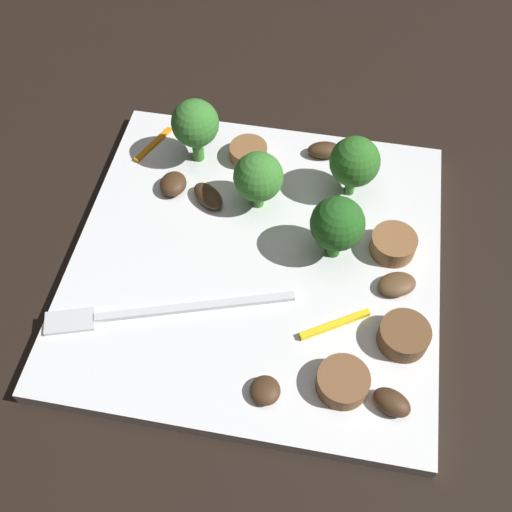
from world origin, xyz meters
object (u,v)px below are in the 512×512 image
(fork, at_px, (152,312))
(pepper_strip_2, at_px, (153,144))
(mushroom_5, at_px, (173,184))
(sausage_slice_3, at_px, (404,336))
(mushroom_2, at_px, (397,284))
(broccoli_floret_1, at_px, (258,177))
(broccoli_floret_3, at_px, (355,162))
(sausage_slice_2, at_px, (393,244))
(plate, at_px, (256,261))
(broccoli_floret_2, at_px, (337,225))
(mushroom_0, at_px, (208,196))
(sausage_slice_1, at_px, (248,152))
(mushroom_3, at_px, (325,150))
(pepper_strip_0, at_px, (335,324))
(mushroom_4, at_px, (392,402))
(broccoli_floret_0, at_px, (195,124))
(mushroom_1, at_px, (265,390))
(sausage_slice_0, at_px, (343,382))

(fork, bearing_deg, pepper_strip_2, -92.19)
(mushroom_5, bearing_deg, sausage_slice_3, 151.00)
(mushroom_2, bearing_deg, broccoli_floret_1, -27.98)
(sausage_slice_3, relative_size, pepper_strip_2, 0.75)
(mushroom_5, bearing_deg, broccoli_floret_1, 177.69)
(broccoli_floret_3, relative_size, sausage_slice_2, 1.61)
(broccoli_floret_3, xyz_separation_m, sausage_slice_2, (-0.04, 0.05, -0.03))
(mushroom_2, bearing_deg, plate, -5.11)
(fork, xyz_separation_m, sausage_slice_2, (-0.17, -0.09, 0.01))
(broccoli_floret_2, relative_size, mushroom_0, 1.78)
(broccoli_floret_3, distance_m, sausage_slice_3, 0.14)
(sausage_slice_1, height_order, mushroom_3, same)
(broccoli_floret_1, bearing_deg, pepper_strip_0, 126.12)
(broccoli_floret_3, relative_size, mushroom_3, 1.92)
(mushroom_4, bearing_deg, fork, -12.66)
(mushroom_2, relative_size, mushroom_4, 1.12)
(broccoli_floret_0, bearing_deg, sausage_slice_2, 158.08)
(fork, xyz_separation_m, mushroom_4, (-0.17, 0.04, 0.00))
(sausage_slice_1, bearing_deg, mushroom_3, -166.89)
(mushroom_2, bearing_deg, mushroom_1, 50.27)
(mushroom_2, distance_m, mushroom_4, 0.09)
(fork, height_order, broccoli_floret_0, broccoli_floret_0)
(fork, xyz_separation_m, pepper_strip_0, (-0.13, -0.01, 0.00))
(broccoli_floret_1, height_order, pepper_strip_2, broccoli_floret_1)
(broccoli_floret_2, bearing_deg, sausage_slice_3, 129.95)
(broccoli_floret_3, xyz_separation_m, mushroom_0, (0.11, 0.03, -0.03))
(broccoli_floret_1, bearing_deg, sausage_slice_0, 119.75)
(broccoli_floret_1, xyz_separation_m, sausage_slice_1, (0.02, -0.05, -0.03))
(broccoli_floret_2, bearing_deg, broccoli_floret_1, -29.70)
(sausage_slice_2, xyz_separation_m, mushroom_4, (-0.01, 0.13, -0.00))
(broccoli_floret_3, height_order, pepper_strip_2, broccoli_floret_3)
(plate, xyz_separation_m, sausage_slice_0, (-0.08, 0.09, 0.01))
(broccoli_floret_2, xyz_separation_m, sausage_slice_3, (-0.06, 0.07, -0.03))
(broccoli_floret_2, height_order, mushroom_4, broccoli_floret_2)
(plate, xyz_separation_m, fork, (0.06, 0.06, 0.01))
(sausage_slice_1, distance_m, mushroom_0, 0.06)
(broccoli_floret_1, relative_size, mushroom_1, 2.48)
(mushroom_1, bearing_deg, broccoli_floret_0, -65.17)
(broccoli_floret_1, bearing_deg, mushroom_5, -2.31)
(plate, bearing_deg, broccoli_floret_1, -81.69)
(broccoli_floret_0, bearing_deg, plate, 125.93)
(mushroom_3, distance_m, pepper_strip_0, 0.17)
(fork, bearing_deg, mushroom_3, -137.97)
(fork, distance_m, mushroom_0, 0.11)
(broccoli_floret_0, distance_m, mushroom_3, 0.11)
(mushroom_3, bearing_deg, fork, 59.62)
(sausage_slice_3, bearing_deg, pepper_strip_0, -3.87)
(broccoli_floret_2, relative_size, broccoli_floret_3, 1.00)
(mushroom_4, xyz_separation_m, mushroom_5, (0.19, -0.16, 0.00))
(pepper_strip_0, bearing_deg, sausage_slice_1, -58.76)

